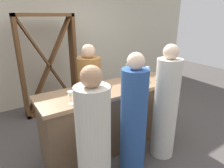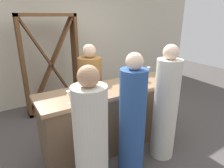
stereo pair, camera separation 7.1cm
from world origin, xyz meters
name	(u,v)px [view 2 (the right image)]	position (x,y,z in m)	size (l,w,h in m)	color
ground_plane	(112,143)	(0.00, 0.00, 0.00)	(12.00, 12.00, 0.00)	#4C4744
back_wall	(60,39)	(0.00, 2.20, 1.40)	(8.00, 0.10, 2.80)	beige
bar_counter	(112,117)	(0.00, 0.00, 0.48)	(2.10, 0.64, 0.94)	brown
wine_rack	(51,65)	(-0.40, 1.65, 0.97)	(1.09, 0.28, 1.94)	brown
wine_bottle_leftmost_near_black	(84,82)	(-0.37, 0.10, 1.06)	(0.08, 0.08, 0.30)	black
wine_bottle_second_left_dark_green	(142,80)	(0.37, -0.20, 1.05)	(0.08, 0.08, 0.27)	black
wine_bottle_center_clear_pale	(127,73)	(0.38, 0.18, 1.05)	(0.07, 0.07, 0.29)	#B7C6B2
wine_glass_near_left	(70,95)	(-0.70, -0.20, 1.05)	(0.07, 0.07, 0.16)	white
wine_glass_near_center	(124,82)	(0.09, -0.17, 1.06)	(0.07, 0.07, 0.16)	white
wine_glass_near_right	(79,91)	(-0.55, -0.15, 1.05)	(0.07, 0.07, 0.15)	white
wine_glass_far_left	(148,69)	(0.85, 0.20, 1.04)	(0.07, 0.07, 0.14)	white
water_pitcher	(141,74)	(0.58, 0.06, 1.03)	(0.10, 0.10, 0.17)	silver
person_left_guest	(132,121)	(-0.09, -0.60, 0.72)	(0.38, 0.38, 1.54)	#284C8C
person_center_guest	(165,108)	(0.48, -0.58, 0.74)	(0.32, 0.32, 1.58)	beige
person_right_guest	(91,144)	(-0.68, -0.71, 0.69)	(0.40, 0.40, 1.50)	beige
person_server_behind	(91,92)	(-0.05, 0.60, 0.68)	(0.39, 0.39, 1.48)	#9E6B33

